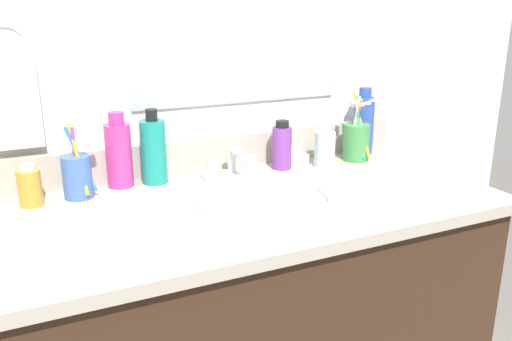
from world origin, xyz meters
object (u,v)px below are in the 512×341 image
at_px(faucet, 233,166).
at_px(hand_towel, 14,100).
at_px(bottle_mouthwash_teal, 154,151).
at_px(bottle_gel_clear, 325,148).
at_px(bottle_soap_pink, 119,153).
at_px(bottle_shampoo_blue, 364,123).
at_px(bottle_oil_amber, 30,187).
at_px(bottle_cream_purple, 282,146).
at_px(cup_green, 356,140).
at_px(cup_blue_plastic, 77,175).
at_px(soap_bar, 296,158).

bearing_deg(faucet, hand_towel, 168.25).
distance_m(faucet, bottle_mouthwash_teal, 0.21).
height_order(bottle_gel_clear, bottle_soap_pink, bottle_soap_pink).
bearing_deg(hand_towel, bottle_shampoo_blue, -3.19).
height_order(bottle_oil_amber, bottle_mouthwash_teal, bottle_mouthwash_teal).
height_order(bottle_shampoo_blue, bottle_cream_purple, bottle_shampoo_blue).
bearing_deg(bottle_gel_clear, bottle_cream_purple, 165.09).
bearing_deg(bottle_oil_amber, faucet, 0.02).
bearing_deg(cup_green, bottle_gel_clear, -173.16).
relative_size(bottle_shampoo_blue, bottle_soap_pink, 1.06).
bearing_deg(bottle_mouthwash_teal, cup_green, -4.67).
relative_size(bottle_gel_clear, cup_blue_plastic, 0.64).
bearing_deg(soap_bar, bottle_gel_clear, -51.81).
xyz_separation_m(faucet, bottle_soap_pink, (-0.28, 0.05, 0.06)).
distance_m(hand_towel, faucet, 0.54).
bearing_deg(cup_green, hand_towel, 172.84).
height_order(bottle_gel_clear, cup_blue_plastic, cup_blue_plastic).
distance_m(bottle_mouthwash_teal, cup_green, 0.58).
bearing_deg(bottle_cream_purple, bottle_oil_amber, -179.03).
xyz_separation_m(faucet, bottle_shampoo_blue, (0.44, 0.05, 0.06)).
xyz_separation_m(bottle_oil_amber, bottle_shampoo_blue, (0.93, 0.05, 0.05)).
distance_m(hand_towel, bottle_gel_clear, 0.79).
bearing_deg(cup_blue_plastic, bottle_shampoo_blue, 3.01).
bearing_deg(faucet, bottle_soap_pink, 170.09).
bearing_deg(bottle_oil_amber, bottle_mouthwash_teal, 7.83).
relative_size(bottle_mouthwash_teal, bottle_cream_purple, 1.41).
relative_size(cup_blue_plastic, soap_bar, 2.73).
height_order(bottle_mouthwash_teal, cup_green, cup_green).
bearing_deg(bottle_soap_pink, bottle_gel_clear, -7.26).
height_order(bottle_mouthwash_teal, bottle_soap_pink, bottle_mouthwash_teal).
xyz_separation_m(bottle_soap_pink, cup_blue_plastic, (-0.11, -0.04, -0.03)).
xyz_separation_m(bottle_oil_amber, bottle_mouthwash_teal, (0.29, 0.04, 0.04)).
bearing_deg(cup_blue_plastic, bottle_soap_pink, 21.63).
height_order(bottle_mouthwash_teal, soap_bar, bottle_mouthwash_teal).
relative_size(bottle_oil_amber, cup_green, 0.49).
distance_m(bottle_soap_pink, cup_green, 0.66).
bearing_deg(soap_bar, bottle_oil_amber, -176.15).
bearing_deg(bottle_soap_pink, bottle_oil_amber, -166.79).
relative_size(bottle_shampoo_blue, soap_bar, 3.07).
height_order(bottle_oil_amber, bottle_shampoo_blue, bottle_shampoo_blue).
bearing_deg(soap_bar, bottle_cream_purple, -150.34).
xyz_separation_m(cup_blue_plastic, cup_green, (0.76, -0.01, 0.00)).
height_order(faucet, bottle_shampoo_blue, bottle_shampoo_blue).
bearing_deg(cup_green, bottle_mouthwash_teal, 175.33).
xyz_separation_m(bottle_oil_amber, cup_blue_plastic, (0.10, 0.01, 0.01)).
bearing_deg(bottle_soap_pink, faucet, -9.91).
bearing_deg(bottle_shampoo_blue, bottle_soap_pink, -179.86).
bearing_deg(bottle_mouthwash_teal, bottle_shampoo_blue, 0.95).
bearing_deg(cup_blue_plastic, cup_green, -1.05).
distance_m(bottle_cream_purple, cup_blue_plastic, 0.53).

